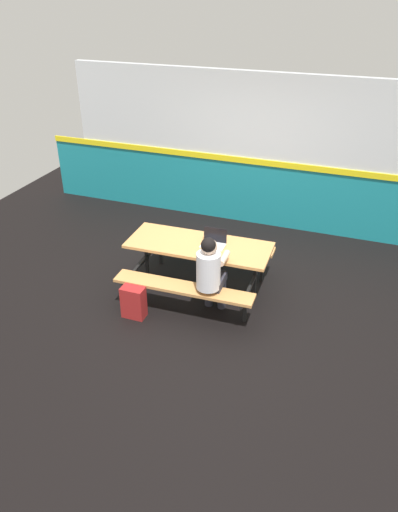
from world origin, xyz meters
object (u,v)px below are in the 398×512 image
picnic_table_main (199,254)px  backpack_dark (134,302)px  student_nearer (210,271)px  laptop_silver (214,242)px

picnic_table_main → backpack_dark: bearing=-123.6°
student_nearer → backpack_dark: bearing=-160.7°
student_nearer → laptop_silver: 0.62m
picnic_table_main → student_nearer: size_ratio=1.63×
laptop_silver → backpack_dark: bearing=-130.2°
student_nearer → backpack_dark: 1.10m
student_nearer → backpack_dark: size_ratio=2.74×
picnic_table_main → laptop_silver: (0.19, 0.04, 0.21)m
picnic_table_main → student_nearer: (0.35, -0.55, 0.13)m
laptop_silver → backpack_dark: size_ratio=0.74×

